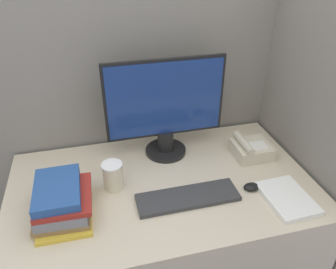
{
  "coord_description": "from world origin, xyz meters",
  "views": [
    {
      "loc": [
        -0.26,
        -0.72,
        1.73
      ],
      "look_at": [
        0.04,
        0.44,
        0.99
      ],
      "focal_mm": 35.0,
      "sensor_mm": 36.0,
      "label": 1
    }
  ],
  "objects": [
    {
      "name": "paper_pile",
      "position": [
        0.49,
        0.16,
        0.77
      ],
      "size": [
        0.19,
        0.25,
        0.02
      ],
      "color": "white",
      "rests_on": "desk"
    },
    {
      "name": "monitor",
      "position": [
        0.08,
        0.65,
        1.0
      ],
      "size": [
        0.58,
        0.21,
        0.5
      ],
      "color": "black",
      "rests_on": "desk"
    },
    {
      "name": "mouse",
      "position": [
        0.38,
        0.27,
        0.77
      ],
      "size": [
        0.07,
        0.05,
        0.03
      ],
      "color": "black",
      "rests_on": "desk"
    },
    {
      "name": "keyboard",
      "position": [
        0.08,
        0.27,
        0.77
      ],
      "size": [
        0.44,
        0.13,
        0.02
      ],
      "color": "#333333",
      "rests_on": "desk"
    },
    {
      "name": "cubicle_panel_rear",
      "position": [
        0.0,
        0.85,
        0.89
      ],
      "size": [
        1.77,
        0.04,
        1.79
      ],
      "color": "gray",
      "rests_on": "ground_plane"
    },
    {
      "name": "desk_telephone",
      "position": [
        0.49,
        0.51,
        0.79
      ],
      "size": [
        0.18,
        0.18,
        0.1
      ],
      "color": "beige",
      "rests_on": "desk"
    },
    {
      "name": "coffee_cup",
      "position": [
        -0.22,
        0.43,
        0.82
      ],
      "size": [
        0.09,
        0.09,
        0.13
      ],
      "color": "beige",
      "rests_on": "desk"
    },
    {
      "name": "cubicle_panel_right",
      "position": [
        0.72,
        0.43,
        0.89
      ],
      "size": [
        0.04,
        0.87,
        1.79
      ],
      "color": "gray",
      "rests_on": "ground_plane"
    },
    {
      "name": "book_stack",
      "position": [
        -0.43,
        0.32,
        0.82
      ],
      "size": [
        0.24,
        0.3,
        0.14
      ],
      "color": "gold",
      "rests_on": "desk"
    },
    {
      "name": "desk",
      "position": [
        0.0,
        0.4,
        0.38
      ],
      "size": [
        1.37,
        0.81,
        0.76
      ],
      "color": "beige",
      "rests_on": "ground_plane"
    }
  ]
}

